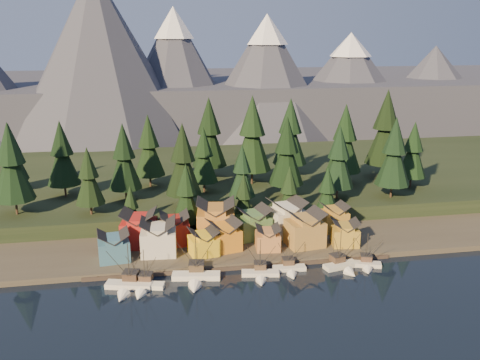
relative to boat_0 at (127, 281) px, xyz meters
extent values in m
plane|color=black|center=(28.82, -8.50, -2.24)|extent=(500.00, 500.00, 0.00)
cube|color=#3E382D|center=(28.82, 31.50, -1.49)|extent=(400.00, 50.00, 1.50)
cube|color=black|center=(28.82, 81.50, 0.76)|extent=(420.00, 100.00, 6.00)
cube|color=#41362E|center=(28.82, 8.00, -1.74)|extent=(80.00, 4.00, 1.00)
cube|color=#4A4C5F|center=(28.82, 231.50, 12.76)|extent=(560.00, 160.00, 30.00)
cone|color=#4A4C5F|center=(-16.18, 171.50, 42.76)|extent=(100.00, 100.00, 90.00)
cone|color=#4A4C5F|center=(23.82, 189.50, 33.76)|extent=(80.00, 80.00, 72.00)
cone|color=white|center=(23.82, 189.50, 61.12)|extent=(22.40, 22.40, 17.28)
cone|color=#4A4C5F|center=(73.82, 177.50, 31.76)|extent=(84.00, 84.00, 68.00)
cone|color=white|center=(73.82, 177.50, 57.60)|extent=(23.52, 23.52, 16.32)
cone|color=#4A4C5F|center=(128.82, 193.50, 26.76)|extent=(92.00, 92.00, 58.00)
cone|color=white|center=(128.82, 193.50, 48.80)|extent=(25.76, 25.76, 13.92)
cone|color=#4A4C5F|center=(188.82, 201.50, 22.76)|extent=(88.00, 88.00, 50.00)
cube|color=white|center=(0.33, 1.23, -1.86)|extent=(11.46, 5.98, 1.74)
cone|color=white|center=(-1.23, -4.60, -1.86)|extent=(4.12, 4.47, 3.26)
cube|color=black|center=(0.33, 1.23, -2.51)|extent=(11.73, 6.10, 0.38)
cube|color=#423023|center=(0.84, 3.17, -0.17)|extent=(4.20, 4.04, 1.96)
cube|color=#292726|center=(0.84, 3.17, 0.91)|extent=(4.46, 4.31, 0.22)
cylinder|color=black|center=(0.50, 1.87, 3.85)|extent=(0.20, 0.20, 9.78)
cylinder|color=black|center=(1.43, 5.37, 1.35)|extent=(0.15, 0.15, 4.78)
cube|color=white|center=(3.96, 0.58, -1.91)|extent=(9.85, 4.97, 1.51)
cone|color=white|center=(2.74, -4.46, -1.91)|extent=(3.50, 3.80, 2.82)
cube|color=black|center=(3.96, 0.58, -2.47)|extent=(10.08, 5.07, 0.33)
cube|color=brown|center=(4.37, 2.26, -0.45)|extent=(3.59, 3.45, 1.69)
cube|color=#292726|center=(4.37, 2.26, 0.49)|extent=(3.82, 3.68, 0.19)
cylinder|color=black|center=(4.10, 1.14, 3.03)|extent=(0.17, 0.17, 8.47)
cylinder|color=black|center=(4.83, 4.16, 0.87)|extent=(0.13, 0.13, 4.14)
cube|color=white|center=(16.63, 3.26, -1.84)|extent=(12.25, 5.32, 1.83)
cone|color=white|center=(15.57, -3.16, -1.84)|extent=(4.05, 4.55, 3.44)
cube|color=black|center=(16.63, 3.26, -2.52)|extent=(12.54, 5.43, 0.40)
cube|color=#4D3D29|center=(16.99, 5.39, -0.06)|extent=(4.18, 3.99, 2.06)
cube|color=#292726|center=(16.99, 5.39, 1.08)|extent=(4.44, 4.25, 0.23)
cylinder|color=black|center=(16.75, 3.97, 4.17)|extent=(0.21, 0.21, 10.31)
cylinder|color=black|center=(17.39, 7.82, 1.54)|extent=(0.16, 0.16, 5.04)
cube|color=silver|center=(32.67, 2.23, -1.92)|extent=(9.71, 4.31, 1.48)
cone|color=silver|center=(31.80, -2.85, -1.92)|extent=(3.27, 3.62, 2.77)
cube|color=black|center=(32.67, 2.23, -2.47)|extent=(9.95, 4.40, 0.32)
cube|color=brown|center=(32.96, 3.92, -0.49)|extent=(3.38, 3.23, 1.66)
cube|color=#292726|center=(32.96, 3.92, 0.44)|extent=(3.59, 3.44, 0.18)
cylinder|color=black|center=(32.76, 2.79, 2.93)|extent=(0.17, 0.17, 8.31)
cylinder|color=black|center=(33.28, 5.83, 0.81)|extent=(0.13, 0.13, 4.06)
cube|color=silver|center=(40.56, 3.83, -1.93)|extent=(8.63, 3.22, 1.42)
cone|color=silver|center=(40.26, -0.81, -1.93)|extent=(2.85, 3.06, 2.67)
cube|color=black|center=(40.56, 3.83, -2.46)|extent=(8.83, 3.28, 0.31)
cube|color=brown|center=(40.67, 5.38, -0.55)|extent=(3.02, 2.85, 1.60)
cube|color=#292726|center=(40.67, 5.38, 0.34)|extent=(3.21, 3.04, 0.18)
cylinder|color=black|center=(40.60, 4.34, 2.74)|extent=(0.16, 0.16, 8.00)
cylinder|color=black|center=(40.78, 7.13, 0.70)|extent=(0.12, 0.12, 3.91)
cube|color=beige|center=(54.08, 2.87, -1.89)|extent=(9.50, 4.99, 1.60)
cone|color=beige|center=(55.21, -1.97, -1.89)|extent=(3.63, 3.69, 3.01)
cube|color=black|center=(54.08, 2.87, -2.49)|extent=(9.72, 5.09, 0.35)
cube|color=#4F3A2A|center=(53.70, 4.48, -0.33)|extent=(3.81, 3.66, 1.81)
cube|color=#292726|center=(53.70, 4.48, 0.67)|extent=(4.05, 3.90, 0.20)
cylinder|color=black|center=(53.95, 3.41, 3.38)|extent=(0.18, 0.18, 9.03)
cylinder|color=black|center=(53.28, 6.31, 1.07)|extent=(0.14, 0.14, 4.41)
cube|color=beige|center=(61.02, 2.55, -1.93)|extent=(7.98, 4.79, 1.42)
cone|color=beige|center=(59.79, -1.40, -1.93)|extent=(3.31, 3.25, 2.66)
cube|color=black|center=(61.02, 2.55, -2.46)|extent=(8.17, 4.89, 0.31)
cube|color=brown|center=(61.44, 3.86, -0.55)|extent=(3.50, 3.39, 1.60)
cube|color=#292726|center=(61.44, 3.86, 0.33)|extent=(3.72, 3.61, 0.18)
cylinder|color=black|center=(61.16, 2.99, 2.73)|extent=(0.16, 0.16, 7.98)
cylinder|color=black|center=(61.90, 5.35, 0.69)|extent=(0.12, 0.12, 3.90)
cube|color=#35627D|center=(-3.56, 14.79, 1.96)|extent=(8.57, 7.70, 5.39)
cube|color=#35627D|center=(-3.56, 14.79, 5.19)|extent=(5.04, 7.17, 1.10)
cube|color=beige|center=(8.02, 16.83, 2.58)|extent=(9.78, 8.83, 6.64)
cube|color=beige|center=(8.02, 16.83, 6.53)|extent=(5.64, 8.36, 1.29)
cube|color=gold|center=(19.76, 14.40, 1.66)|extent=(8.27, 7.88, 4.81)
cube|color=gold|center=(19.76, 14.40, 4.56)|extent=(5.05, 7.18, 1.01)
cube|color=orange|center=(25.55, 16.58, 2.16)|extent=(9.71, 9.01, 5.80)
cube|color=orange|center=(25.55, 16.58, 5.63)|extent=(6.09, 7.98, 1.16)
cube|color=#B0723E|center=(37.42, 14.82, 1.54)|extent=(7.00, 7.00, 4.56)
cube|color=#B0723E|center=(37.42, 14.82, 4.26)|extent=(4.13, 6.58, 0.90)
cube|color=#A27939|center=(48.11, 15.50, 2.79)|extent=(10.66, 9.39, 7.05)
cube|color=#A27939|center=(48.11, 15.50, 6.97)|extent=(6.38, 8.59, 1.35)
cube|color=#AB872C|center=(59.20, 13.82, 1.73)|extent=(8.04, 7.29, 4.93)
cube|color=#AB872C|center=(59.20, 13.82, 4.69)|extent=(4.83, 6.68, 1.01)
cube|color=#A41C19|center=(2.93, 23.54, 2.89)|extent=(10.53, 9.67, 7.25)
cube|color=#A41C19|center=(2.93, 23.54, 7.15)|extent=(6.36, 8.83, 1.31)
cube|color=maroon|center=(12.68, 23.39, 2.46)|extent=(7.93, 7.44, 6.39)
cube|color=maroon|center=(12.68, 23.39, 6.20)|extent=(4.39, 7.27, 1.11)
cube|color=#A96F2B|center=(24.59, 25.50, 3.24)|extent=(11.81, 10.47, 7.95)
cube|color=#A96F2B|center=(24.59, 25.50, 7.94)|extent=(7.07, 9.59, 1.49)
cube|color=#496F3C|center=(35.14, 23.74, 2.43)|extent=(10.29, 9.07, 6.33)
cube|color=#496F3C|center=(35.14, 23.74, 6.21)|extent=(6.32, 8.10, 1.26)
cube|color=beige|center=(45.36, 24.75, 3.00)|extent=(11.14, 10.31, 7.48)
cube|color=beige|center=(45.36, 24.75, 7.40)|extent=(6.87, 9.27, 1.35)
cube|color=#AF802D|center=(60.06, 25.22, 2.21)|extent=(7.69, 7.26, 5.91)
cube|color=#AF802D|center=(60.06, 25.22, 5.67)|extent=(4.41, 6.92, 1.02)
cylinder|color=#332319|center=(-33.18, 43.50, 6.22)|extent=(0.70, 0.70, 4.92)
cone|color=black|center=(-33.18, 43.50, 16.88)|extent=(12.02, 12.02, 16.94)
cone|color=black|center=(-33.18, 43.50, 25.62)|extent=(8.20, 8.20, 12.29)
cylinder|color=#332319|center=(-21.18, 59.50, 6.00)|extent=(0.70, 0.70, 4.48)
cone|color=black|center=(-21.18, 59.50, 15.71)|extent=(10.95, 10.95, 15.44)
cone|color=black|center=(-21.18, 59.50, 23.68)|extent=(7.47, 7.47, 11.20)
cylinder|color=#332319|center=(-11.18, 39.50, 5.58)|extent=(0.70, 0.70, 3.63)
cone|color=black|center=(-11.18, 39.50, 13.45)|extent=(8.88, 8.88, 12.51)
cone|color=black|center=(-11.18, 39.50, 19.90)|extent=(6.05, 6.05, 9.08)
cylinder|color=#332319|center=(-1.18, 51.50, 5.99)|extent=(0.70, 0.70, 4.45)
cone|color=black|center=(-1.18, 51.50, 15.64)|extent=(10.89, 10.89, 15.34)
cone|color=black|center=(-1.18, 51.50, 23.56)|extent=(7.42, 7.42, 11.13)
cylinder|color=#332319|center=(6.82, 66.50, 6.01)|extent=(0.70, 0.70, 4.50)
cone|color=black|center=(6.82, 66.50, 15.77)|extent=(11.01, 11.01, 15.51)
cone|color=black|center=(6.82, 66.50, 23.78)|extent=(7.51, 7.51, 11.26)
cylinder|color=#332319|center=(16.82, 41.50, 6.10)|extent=(0.70, 0.70, 4.67)
cone|color=black|center=(16.82, 41.50, 16.21)|extent=(11.41, 11.41, 16.08)
cone|color=black|center=(16.82, 41.50, 24.51)|extent=(7.78, 7.78, 11.67)
cylinder|color=#332319|center=(24.82, 56.50, 5.74)|extent=(0.70, 0.70, 3.96)
cone|color=black|center=(24.82, 56.50, 14.33)|extent=(9.69, 9.69, 13.65)
cone|color=black|center=(24.82, 56.50, 21.37)|extent=(6.60, 6.60, 9.91)
cylinder|color=#332319|center=(34.82, 39.50, 5.48)|extent=(0.70, 0.70, 3.44)
cone|color=black|center=(34.82, 39.50, 12.94)|extent=(8.41, 8.41, 11.85)
cone|color=black|center=(34.82, 39.50, 19.06)|extent=(5.74, 5.74, 8.60)
cylinder|color=#332319|center=(42.82, 63.50, 6.56)|extent=(0.70, 0.70, 5.59)
cone|color=black|center=(42.82, 63.50, 18.66)|extent=(13.66, 13.66, 19.25)
cone|color=black|center=(42.82, 63.50, 28.60)|extent=(9.31, 9.31, 13.97)
cylinder|color=#332319|center=(50.82, 46.50, 6.12)|extent=(0.70, 0.70, 4.72)
cone|color=black|center=(50.82, 46.50, 16.35)|extent=(11.54, 11.54, 16.27)
cone|color=black|center=(50.82, 46.50, 24.75)|extent=(7.87, 7.87, 11.81)
cylinder|color=#332319|center=(58.82, 71.50, 6.36)|extent=(0.70, 0.70, 5.19)
cone|color=black|center=(58.82, 71.50, 17.59)|extent=(12.68, 12.68, 17.87)
cone|color=black|center=(58.82, 71.50, 26.82)|extent=(8.65, 8.65, 12.97)
cylinder|color=#332319|center=(66.82, 41.50, 5.90)|extent=(0.70, 0.70, 4.29)
cone|color=black|center=(66.82, 41.50, 15.19)|extent=(10.48, 10.48, 14.76)
cone|color=black|center=(66.82, 41.50, 22.81)|extent=(7.14, 7.14, 10.72)
cylinder|color=#332319|center=(74.82, 57.50, 6.29)|extent=(0.70, 0.70, 5.06)
cone|color=black|center=(74.82, 57.50, 17.25)|extent=(12.36, 12.36, 17.42)
cone|color=black|center=(74.82, 57.50, 26.24)|extent=(8.43, 8.43, 12.64)
cylinder|color=#332319|center=(84.82, 39.50, 6.11)|extent=(0.70, 0.70, 4.70)
cone|color=black|center=(84.82, 39.50, 16.30)|extent=(11.50, 11.50, 16.20)
cone|color=black|center=(84.82, 39.50, 24.67)|extent=(7.84, 7.84, 11.76)
cylinder|color=#332319|center=(92.82, 63.50, 6.65)|extent=(0.70, 0.70, 5.78)
cone|color=black|center=(92.82, 63.50, 19.17)|extent=(14.12, 14.12, 19.90)
cone|color=black|center=(92.82, 63.50, 29.44)|extent=(9.63, 9.63, 14.45)
cylinder|color=#332319|center=(28.82, 73.50, 6.42)|extent=(0.70, 0.70, 5.31)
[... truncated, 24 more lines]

